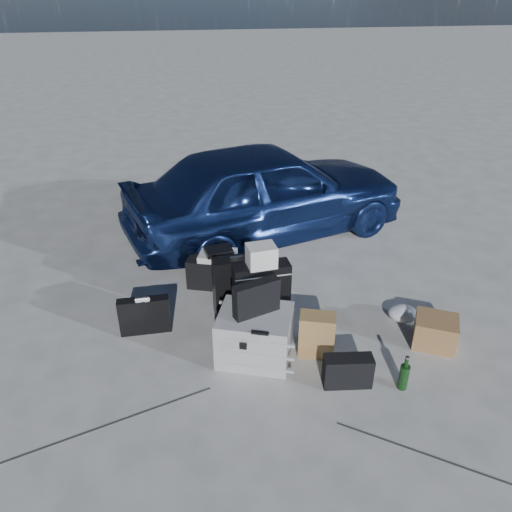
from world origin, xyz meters
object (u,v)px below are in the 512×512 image
(car, at_px, (266,191))
(suitcase_left, at_px, (237,285))
(pelican_case, at_px, (255,335))
(duffel_bag, at_px, (219,272))
(briefcase, at_px, (145,316))
(cardboard_box, at_px, (435,331))
(suitcase_right, at_px, (261,294))
(green_bottle, at_px, (404,373))

(car, relative_size, suitcase_left, 5.89)
(car, xyz_separation_m, pelican_case, (-0.52, -2.31, -0.37))
(suitcase_left, xyz_separation_m, duffel_bag, (-0.13, 0.49, -0.13))
(briefcase, bearing_deg, car, 49.83)
(suitcase_left, bearing_deg, cardboard_box, -31.97)
(cardboard_box, bearing_deg, car, 114.48)
(suitcase_right, bearing_deg, briefcase, 175.86)
(briefcase, height_order, suitcase_left, suitcase_left)
(duffel_bag, bearing_deg, briefcase, -119.03)
(suitcase_left, distance_m, cardboard_box, 1.86)
(cardboard_box, bearing_deg, duffel_bag, 144.58)
(suitcase_right, height_order, green_bottle, suitcase_right)
(briefcase, bearing_deg, suitcase_left, 11.31)
(pelican_case, relative_size, briefcase, 1.31)
(briefcase, relative_size, green_bottle, 1.51)
(suitcase_right, bearing_deg, green_bottle, -51.34)
(car, xyz_separation_m, suitcase_left, (-0.58, -1.61, -0.30))
(cardboard_box, relative_size, green_bottle, 1.17)
(briefcase, xyz_separation_m, cardboard_box, (2.56, -0.60, -0.05))
(pelican_case, bearing_deg, green_bottle, -8.07)
(suitcase_left, bearing_deg, green_bottle, -54.03)
(pelican_case, distance_m, suitcase_left, 0.70)
(briefcase, distance_m, cardboard_box, 2.63)
(briefcase, bearing_deg, pelican_case, -28.98)
(pelican_case, relative_size, green_bottle, 1.97)
(briefcase, bearing_deg, green_bottle, -28.86)
(green_bottle, bearing_deg, suitcase_right, 132.15)
(suitcase_left, height_order, green_bottle, suitcase_left)
(suitcase_left, height_order, duffel_bag, suitcase_left)
(pelican_case, distance_m, cardboard_box, 1.62)
(cardboard_box, bearing_deg, pelican_case, 176.41)
(briefcase, height_order, cardboard_box, briefcase)
(cardboard_box, bearing_deg, briefcase, 166.79)
(car, xyz_separation_m, cardboard_box, (1.10, -2.41, -0.46))
(briefcase, distance_m, suitcase_left, 0.91)
(car, relative_size, briefcase, 7.52)
(briefcase, distance_m, duffel_bag, 1.02)
(cardboard_box, height_order, green_bottle, green_bottle)
(pelican_case, height_order, duffel_bag, pelican_case)
(pelican_case, distance_m, suitcase_right, 0.52)
(suitcase_left, bearing_deg, pelican_case, -91.52)
(briefcase, bearing_deg, cardboard_box, -14.34)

